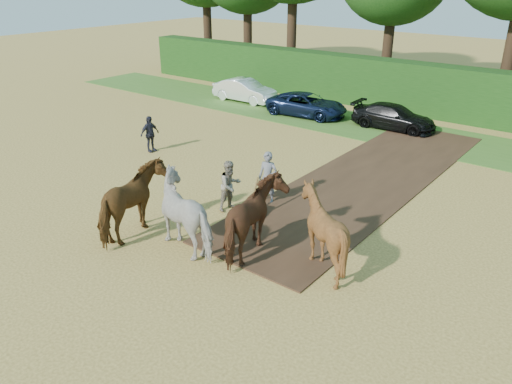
{
  "coord_description": "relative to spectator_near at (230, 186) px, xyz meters",
  "views": [
    {
      "loc": [
        9.7,
        -11.03,
        7.98
      ],
      "look_at": [
        0.58,
        0.63,
        1.4
      ],
      "focal_mm": 35.0,
      "sensor_mm": 36.0,
      "label": 1
    }
  ],
  "objects": [
    {
      "name": "earth_strip",
      "position": [
        2.64,
        5.68,
        -0.91
      ],
      "size": [
        4.5,
        17.0,
        0.05
      ],
      "primitive_type": "cube",
      "color": "#472D1C",
      "rests_on": "ground"
    },
    {
      "name": "spectator_near",
      "position": [
        0.0,
        0.0,
        0.0
      ],
      "size": [
        0.88,
        1.03,
        1.87
      ],
      "primitive_type": "imported",
      "rotation": [
        0.0,
        0.0,
        1.37
      ],
      "color": "tan",
      "rests_on": "ground"
    },
    {
      "name": "hedgerow",
      "position": [
        1.14,
        17.18,
        0.57
      ],
      "size": [
        46.0,
        1.6,
        3.0
      ],
      "primitive_type": "cube",
      "color": "#14380F",
      "rests_on": "ground"
    },
    {
      "name": "grass_verge",
      "position": [
        1.14,
        12.68,
        -0.92
      ],
      "size": [
        50.0,
        5.0,
        0.03
      ],
      "primitive_type": "cube",
      "color": "#38601E",
      "rests_on": "ground"
    },
    {
      "name": "parked_cars",
      "position": [
        2.35,
        12.85,
        -0.25
      ],
      "size": [
        30.97,
        3.02,
        1.47
      ],
      "color": "white",
      "rests_on": "ground"
    },
    {
      "name": "plough_team",
      "position": [
        1.73,
        -2.26,
        0.24
      ],
      "size": [
        7.94,
        6.58,
        2.37
      ],
      "color": "brown",
      "rests_on": "ground"
    },
    {
      "name": "spectator_far",
      "position": [
        -7.19,
        2.48,
        -0.06
      ],
      "size": [
        0.5,
        1.05,
        1.74
      ],
      "primitive_type": "imported",
      "rotation": [
        0.0,
        0.0,
        1.5
      ],
      "color": "#22222D",
      "rests_on": "ground"
    },
    {
      "name": "ground",
      "position": [
        1.14,
        -1.32,
        -0.93
      ],
      "size": [
        120.0,
        120.0,
        0.0
      ],
      "primitive_type": "plane",
      "color": "gold",
      "rests_on": "ground"
    }
  ]
}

